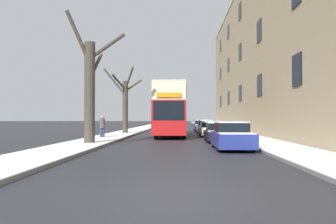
{
  "coord_description": "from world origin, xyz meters",
  "views": [
    {
      "loc": [
        0.26,
        -6.79,
        1.6
      ],
      "look_at": [
        -0.64,
        16.38,
        2.02
      ],
      "focal_mm": 35.0,
      "sensor_mm": 36.0,
      "label": 1
    }
  ],
  "objects_px": {
    "double_decker_bus": "(171,108)",
    "parked_car_0": "(232,136)",
    "bare_tree_left_0": "(90,86)",
    "parked_car_3": "(205,127)",
    "bare_tree_left_1": "(125,102)",
    "parked_car_1": "(219,133)",
    "oncoming_van": "(163,121)",
    "parked_car_2": "(210,129)",
    "pedestrian_left_sidewalk": "(102,126)",
    "parked_car_4": "(201,126)"
  },
  "relations": [
    {
      "from": "bare_tree_left_0",
      "to": "double_decker_bus",
      "type": "height_order",
      "value": "bare_tree_left_0"
    },
    {
      "from": "bare_tree_left_1",
      "to": "parked_car_4",
      "type": "bearing_deg",
      "value": 48.26
    },
    {
      "from": "parked_car_1",
      "to": "pedestrian_left_sidewalk",
      "type": "bearing_deg",
      "value": 164.47
    },
    {
      "from": "bare_tree_left_0",
      "to": "parked_car_1",
      "type": "xyz_separation_m",
      "value": [
        7.93,
        3.11,
        -2.88
      ]
    },
    {
      "from": "parked_car_3",
      "to": "oncoming_van",
      "type": "height_order",
      "value": "oncoming_van"
    },
    {
      "from": "double_decker_bus",
      "to": "parked_car_0",
      "type": "bearing_deg",
      "value": -73.73
    },
    {
      "from": "bare_tree_left_1",
      "to": "double_decker_bus",
      "type": "height_order",
      "value": "bare_tree_left_1"
    },
    {
      "from": "parked_car_0",
      "to": "oncoming_van",
      "type": "relative_size",
      "value": 0.76
    },
    {
      "from": "double_decker_bus",
      "to": "parked_car_2",
      "type": "bearing_deg",
      "value": 0.75
    },
    {
      "from": "parked_car_0",
      "to": "parked_car_4",
      "type": "height_order",
      "value": "parked_car_0"
    },
    {
      "from": "parked_car_2",
      "to": "bare_tree_left_1",
      "type": "bearing_deg",
      "value": 157.84
    },
    {
      "from": "parked_car_2",
      "to": "oncoming_van",
      "type": "xyz_separation_m",
      "value": [
        -4.78,
        12.5,
        0.63
      ]
    },
    {
      "from": "parked_car_0",
      "to": "oncoming_van",
      "type": "distance_m",
      "value": 24.8
    },
    {
      "from": "bare_tree_left_1",
      "to": "pedestrian_left_sidewalk",
      "type": "distance_m",
      "value": 7.68
    },
    {
      "from": "parked_car_0",
      "to": "parked_car_3",
      "type": "bearing_deg",
      "value": 90.0
    },
    {
      "from": "parked_car_0",
      "to": "parked_car_1",
      "type": "bearing_deg",
      "value": 90.0
    },
    {
      "from": "bare_tree_left_0",
      "to": "parked_car_3",
      "type": "distance_m",
      "value": 17.58
    },
    {
      "from": "parked_car_2",
      "to": "parked_car_1",
      "type": "bearing_deg",
      "value": -90.0
    },
    {
      "from": "parked_car_3",
      "to": "pedestrian_left_sidewalk",
      "type": "xyz_separation_m",
      "value": [
        -8.52,
        -9.95,
        0.35
      ]
    },
    {
      "from": "oncoming_van",
      "to": "pedestrian_left_sidewalk",
      "type": "bearing_deg",
      "value": -102.73
    },
    {
      "from": "bare_tree_left_1",
      "to": "bare_tree_left_0",
      "type": "bearing_deg",
      "value": -89.25
    },
    {
      "from": "bare_tree_left_0",
      "to": "double_decker_bus",
      "type": "bearing_deg",
      "value": 64.68
    },
    {
      "from": "parked_car_2",
      "to": "parked_car_3",
      "type": "distance_m",
      "value": 5.9
    },
    {
      "from": "parked_car_1",
      "to": "parked_car_4",
      "type": "height_order",
      "value": "parked_car_4"
    },
    {
      "from": "bare_tree_left_0",
      "to": "parked_car_1",
      "type": "relative_size",
      "value": 1.92
    },
    {
      "from": "oncoming_van",
      "to": "bare_tree_left_1",
      "type": "bearing_deg",
      "value": -109.77
    },
    {
      "from": "parked_car_1",
      "to": "oncoming_van",
      "type": "bearing_deg",
      "value": 104.19
    },
    {
      "from": "bare_tree_left_0",
      "to": "parked_car_3",
      "type": "height_order",
      "value": "bare_tree_left_0"
    },
    {
      "from": "parked_car_3",
      "to": "parked_car_4",
      "type": "bearing_deg",
      "value": 90.0
    },
    {
      "from": "parked_car_1",
      "to": "double_decker_bus",
      "type": "bearing_deg",
      "value": 118.35
    },
    {
      "from": "parked_car_0",
      "to": "parked_car_2",
      "type": "height_order",
      "value": "parked_car_0"
    },
    {
      "from": "parked_car_4",
      "to": "parked_car_3",
      "type": "bearing_deg",
      "value": -90.0
    },
    {
      "from": "double_decker_bus",
      "to": "parked_car_2",
      "type": "distance_m",
      "value": 3.91
    },
    {
      "from": "bare_tree_left_1",
      "to": "parked_car_0",
      "type": "distance_m",
      "value": 17.33
    },
    {
      "from": "parked_car_3",
      "to": "double_decker_bus",
      "type": "bearing_deg",
      "value": -120.03
    },
    {
      "from": "parked_car_0",
      "to": "pedestrian_left_sidewalk",
      "type": "bearing_deg",
      "value": 137.62
    },
    {
      "from": "bare_tree_left_0",
      "to": "parked_car_3",
      "type": "bearing_deg",
      "value": 62.82
    },
    {
      "from": "double_decker_bus",
      "to": "parked_car_1",
      "type": "height_order",
      "value": "double_decker_bus"
    },
    {
      "from": "bare_tree_left_0",
      "to": "parked_car_4",
      "type": "height_order",
      "value": "bare_tree_left_0"
    },
    {
      "from": "bare_tree_left_0",
      "to": "parked_car_1",
      "type": "distance_m",
      "value": 8.99
    },
    {
      "from": "bare_tree_left_0",
      "to": "bare_tree_left_1",
      "type": "distance_m",
      "value": 12.83
    },
    {
      "from": "parked_car_2",
      "to": "oncoming_van",
      "type": "bearing_deg",
      "value": 110.94
    },
    {
      "from": "parked_car_2",
      "to": "double_decker_bus",
      "type": "bearing_deg",
      "value": -179.25
    },
    {
      "from": "parked_car_3",
      "to": "pedestrian_left_sidewalk",
      "type": "relative_size",
      "value": 2.49
    },
    {
      "from": "pedestrian_left_sidewalk",
      "to": "parked_car_4",
      "type": "bearing_deg",
      "value": 41.4
    },
    {
      "from": "bare_tree_left_1",
      "to": "parked_car_3",
      "type": "distance_m",
      "value": 8.87
    },
    {
      "from": "parked_car_1",
      "to": "bare_tree_left_0",
      "type": "bearing_deg",
      "value": -158.57
    },
    {
      "from": "double_decker_bus",
      "to": "parked_car_2",
      "type": "relative_size",
      "value": 2.36
    },
    {
      "from": "bare_tree_left_0",
      "to": "parked_car_2",
      "type": "relative_size",
      "value": 1.69
    },
    {
      "from": "parked_car_0",
      "to": "oncoming_van",
      "type": "height_order",
      "value": "oncoming_van"
    }
  ]
}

